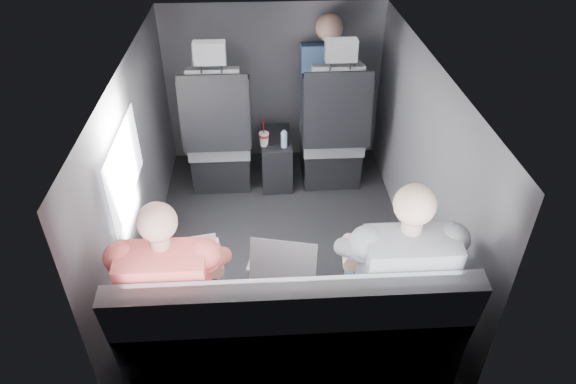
{
  "coord_description": "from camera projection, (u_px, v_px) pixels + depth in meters",
  "views": [
    {
      "loc": [
        -0.12,
        -2.75,
        2.43
      ],
      "look_at": [
        0.04,
        -0.05,
        0.51
      ],
      "focal_mm": 32.0,
      "sensor_mm": 36.0,
      "label": 1
    }
  ],
  "objects": [
    {
      "name": "floor",
      "position": [
        282.0,
        247.0,
        3.65
      ],
      "size": [
        2.6,
        2.6,
        0.0
      ],
      "primitive_type": "plane",
      "color": "black",
      "rests_on": "ground"
    },
    {
      "name": "side_window",
      "position": [
        125.0,
        167.0,
        2.84
      ],
      "size": [
        0.02,
        0.75,
        0.42
      ],
      "primitive_type": "cube",
      "color": "white",
      "rests_on": "panel_left"
    },
    {
      "name": "front_seat_left",
      "position": [
        220.0,
        141.0,
        4.08
      ],
      "size": [
        0.52,
        0.58,
        1.26
      ],
      "color": "black",
      "rests_on": "floor"
    },
    {
      "name": "soda_cup",
      "position": [
        264.0,
        139.0,
        3.99
      ],
      "size": [
        0.08,
        0.08,
        0.24
      ],
      "color": "white",
      "rests_on": "center_console"
    },
    {
      "name": "panel_left",
      "position": [
        138.0,
        171.0,
        3.22
      ],
      "size": [
        0.02,
        2.6,
        1.35
      ],
      "primitive_type": "cube",
      "color": "#56565B",
      "rests_on": "floor"
    },
    {
      "name": "ceiling",
      "position": [
        280.0,
        65.0,
        2.87
      ],
      "size": [
        2.6,
        2.6,
        0.0
      ],
      "primitive_type": "plane",
      "rotation": [
        3.14,
        0.0,
        0.0
      ],
      "color": "#B2B2AD",
      "rests_on": "panel_back"
    },
    {
      "name": "center_console",
      "position": [
        276.0,
        158.0,
        4.25
      ],
      "size": [
        0.24,
        0.48,
        0.41
      ],
      "color": "black",
      "rests_on": "floor"
    },
    {
      "name": "panel_back",
      "position": [
        295.0,
        329.0,
        2.2
      ],
      "size": [
        1.8,
        0.02,
        1.35
      ],
      "primitive_type": "cube",
      "color": "#56565B",
      "rests_on": "floor"
    },
    {
      "name": "passenger_rear_left",
      "position": [
        175.0,
        288.0,
        2.48
      ],
      "size": [
        0.48,
        0.6,
        1.19
      ],
      "color": "#37383C",
      "rests_on": "rear_bench"
    },
    {
      "name": "laptop_white",
      "position": [
        188.0,
        259.0,
        2.62
      ],
      "size": [
        0.37,
        0.36,
        0.24
      ],
      "color": "silver",
      "rests_on": "passenger_rear_left"
    },
    {
      "name": "laptop_black",
      "position": [
        389.0,
        254.0,
        2.66
      ],
      "size": [
        0.35,
        0.36,
        0.22
      ],
      "color": "black",
      "rests_on": "passenger_rear_right"
    },
    {
      "name": "front_seat_right",
      "position": [
        332.0,
        138.0,
        4.12
      ],
      "size": [
        0.52,
        0.58,
        1.26
      ],
      "color": "black",
      "rests_on": "floor"
    },
    {
      "name": "rear_bench",
      "position": [
        291.0,
        340.0,
        2.61
      ],
      "size": [
        1.6,
        0.57,
        0.92
      ],
      "color": "slate",
      "rests_on": "floor"
    },
    {
      "name": "water_bottle",
      "position": [
        284.0,
        139.0,
        3.97
      ],
      "size": [
        0.05,
        0.05,
        0.14
      ],
      "color": "#9DB6D4",
      "rests_on": "center_console"
    },
    {
      "name": "panel_front",
      "position": [
        274.0,
        84.0,
        4.32
      ],
      "size": [
        1.8,
        0.02,
        1.35
      ],
      "primitive_type": "cube",
      "color": "#56565B",
      "rests_on": "floor"
    },
    {
      "name": "panel_right",
      "position": [
        420.0,
        162.0,
        3.3
      ],
      "size": [
        0.02,
        2.6,
        1.35
      ],
      "primitive_type": "cube",
      "color": "#56565B",
      "rests_on": "floor"
    },
    {
      "name": "passenger_rear_right",
      "position": [
        394.0,
        276.0,
        2.52
      ],
      "size": [
        0.51,
        0.63,
        1.24
      ],
      "color": "navy",
      "rests_on": "rear_bench"
    },
    {
      "name": "laptop_silver",
      "position": [
        282.0,
        260.0,
        2.62
      ],
      "size": [
        0.37,
        0.36,
        0.24
      ],
      "color": "#A5A5AA",
      "rests_on": "rear_bench"
    },
    {
      "name": "passenger_front_right",
      "position": [
        327.0,
        83.0,
        4.12
      ],
      "size": [
        0.42,
        0.42,
        0.89
      ],
      "color": "navy",
      "rests_on": "front_seat_right"
    },
    {
      "name": "seatbelt",
      "position": [
        338.0,
        101.0,
        3.75
      ],
      "size": [
        0.35,
        0.11,
        0.59
      ],
      "primitive_type": "cube",
      "rotation": [
        -0.14,
        0.49,
        0.0
      ],
      "color": "black",
      "rests_on": "front_seat_right"
    }
  ]
}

